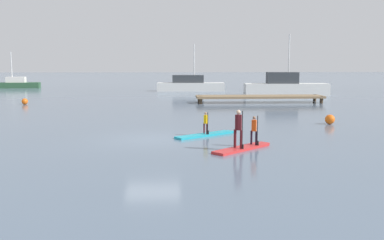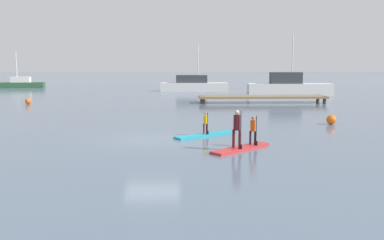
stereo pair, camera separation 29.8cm
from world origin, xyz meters
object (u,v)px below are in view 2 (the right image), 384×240
(fishing_boat_green_midground, at_px, (194,85))
(motor_boat_small_navy, at_px, (21,84))
(paddler_child_front, at_px, (253,129))
(paddler_adult, at_px, (237,126))
(paddleboard_near, at_px, (205,135))
(mooring_buoy_mid, at_px, (331,120))
(mooring_buoy_near, at_px, (28,101))
(paddler_child_solo, at_px, (205,122))
(paddleboard_far, at_px, (241,148))
(fishing_boat_white_large, at_px, (289,87))

(fishing_boat_green_midground, xyz_separation_m, motor_boat_small_navy, (-22.46, 7.08, -0.15))
(motor_boat_small_navy, bearing_deg, paddler_child_front, -60.05)
(paddler_adult, xyz_separation_m, fishing_boat_green_midground, (-0.21, 34.26, -0.25))
(paddleboard_near, bearing_deg, mooring_buoy_mid, 25.22)
(paddler_adult, height_order, mooring_buoy_mid, paddler_adult)
(paddler_child_front, distance_m, mooring_buoy_near, 23.93)
(paddler_child_front, bearing_deg, paddler_child_solo, 122.31)
(paddler_child_solo, height_order, paddler_adult, paddler_adult)
(paddleboard_near, distance_m, paddler_child_front, 3.37)
(paddler_child_solo, relative_size, mooring_buoy_near, 2.08)
(paddler_child_solo, bearing_deg, paddleboard_far, -69.62)
(paddleboard_far, bearing_deg, fishing_boat_white_large, 71.53)
(mooring_buoy_mid, bearing_deg, paddleboard_near, -154.78)
(paddler_child_front, xyz_separation_m, fishing_boat_green_midground, (-0.97, 33.59, -0.05))
(paddleboard_near, relative_size, paddler_child_front, 2.44)
(paddleboard_far, xyz_separation_m, fishing_boat_green_midground, (-0.42, 34.06, 0.66))
(paddler_child_solo, distance_m, motor_boat_small_navy, 43.67)
(mooring_buoy_mid, bearing_deg, fishing_boat_green_midground, 103.29)
(paddleboard_near, xyz_separation_m, mooring_buoy_mid, (7.26, 3.42, 0.22))
(paddler_child_front, relative_size, fishing_boat_white_large, 0.14)
(paddleboard_far, xyz_separation_m, mooring_buoy_near, (-14.66, 18.95, 0.20))
(paddler_child_front, xyz_separation_m, fishing_boat_white_large, (8.40, 26.31, 0.11))
(paddler_child_solo, xyz_separation_m, mooring_buoy_near, (-13.45, 15.70, -0.42))
(paddler_adult, distance_m, fishing_boat_green_midground, 34.26)
(paddler_child_solo, height_order, mooring_buoy_near, paddler_child_solo)
(fishing_boat_white_large, bearing_deg, fishing_boat_green_midground, 142.13)
(paddler_adult, relative_size, mooring_buoy_near, 3.06)
(paddler_child_front, relative_size, mooring_buoy_mid, 2.24)
(paddleboard_near, distance_m, paddleboard_far, 3.47)
(paddler_child_solo, height_order, mooring_buoy_mid, paddler_child_solo)
(paddler_adult, xyz_separation_m, mooring_buoy_near, (-14.44, 19.14, -0.72))
(paddler_child_solo, xyz_separation_m, motor_boat_small_navy, (-21.68, 37.90, -0.11))
(paddleboard_far, bearing_deg, paddler_adult, -136.92)
(mooring_buoy_near, xyz_separation_m, mooring_buoy_mid, (20.70, -12.27, 0.02))
(paddleboard_near, relative_size, motor_boat_small_navy, 0.50)
(paddler_adult, distance_m, motor_boat_small_navy, 47.16)
(motor_boat_small_navy, relative_size, mooring_buoy_mid, 10.90)
(paddler_child_solo, xyz_separation_m, fishing_boat_white_large, (10.15, 23.54, 0.20))
(fishing_boat_white_large, height_order, mooring_buoy_near, fishing_boat_white_large)
(paddler_child_solo, distance_m, fishing_boat_white_large, 25.63)
(mooring_buoy_near, distance_m, mooring_buoy_mid, 24.07)
(paddler_child_solo, xyz_separation_m, mooring_buoy_mid, (7.25, 3.43, -0.40))
(motor_boat_small_navy, height_order, mooring_buoy_mid, motor_boat_small_navy)
(paddler_child_solo, relative_size, fishing_boat_white_large, 0.12)
(paddler_child_solo, bearing_deg, paddleboard_near, 139.07)
(paddler_adult, xyz_separation_m, paddler_child_front, (0.76, 0.67, -0.20))
(paddler_child_solo, bearing_deg, paddler_child_front, -57.69)
(paddleboard_near, height_order, paddleboard_far, same)
(paddler_child_solo, bearing_deg, mooring_buoy_near, 130.58)
(fishing_boat_green_midground, bearing_deg, paddleboard_far, -89.29)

